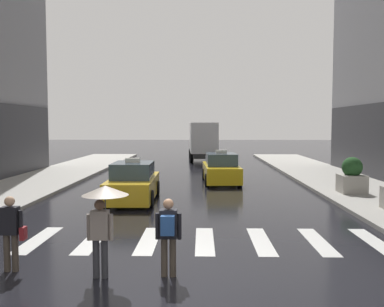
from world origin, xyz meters
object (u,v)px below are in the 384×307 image
(pedestrian_with_umbrella, at_px, (103,206))
(pedestrian_with_handbag, at_px, (11,229))
(taxi_second, at_px, (221,169))
(taxi_lead, at_px, (133,184))
(planter_mid_block, at_px, (352,177))
(box_truck, at_px, (203,140))
(pedestrian_with_backpack, at_px, (168,231))

(pedestrian_with_umbrella, bearing_deg, pedestrian_with_handbag, 170.46)
(taxi_second, height_order, pedestrian_with_handbag, taxi_second)
(taxi_lead, relative_size, planter_mid_block, 2.85)
(box_truck, xyz_separation_m, pedestrian_with_handbag, (-4.23, -28.05, -0.92))
(pedestrian_with_backpack, xyz_separation_m, pedestrian_with_handbag, (-3.44, 0.27, -0.04))
(pedestrian_with_handbag, bearing_deg, pedestrian_with_backpack, -4.49)
(pedestrian_with_handbag, bearing_deg, taxi_lead, 81.57)
(pedestrian_with_handbag, bearing_deg, box_truck, 81.42)
(taxi_lead, distance_m, pedestrian_with_umbrella, 9.00)
(box_truck, bearing_deg, taxi_lead, -98.65)
(taxi_second, relative_size, pedestrian_with_handbag, 2.79)
(taxi_lead, xyz_separation_m, planter_mid_block, (9.58, 1.41, 0.15))
(taxi_lead, bearing_deg, pedestrian_with_umbrella, -84.69)
(taxi_lead, xyz_separation_m, pedestrian_with_umbrella, (0.83, -8.93, 0.79))
(box_truck, relative_size, pedestrian_with_umbrella, 3.93)
(box_truck, height_order, planter_mid_block, box_truck)
(taxi_second, xyz_separation_m, pedestrian_with_umbrella, (-3.10, -14.60, 0.79))
(taxi_lead, distance_m, planter_mid_block, 9.68)
(planter_mid_block, bearing_deg, pedestrian_with_handbag, -137.39)
(taxi_lead, distance_m, box_truck, 19.73)
(taxi_second, relative_size, box_truck, 0.60)
(box_truck, distance_m, pedestrian_with_backpack, 28.34)
(box_truck, distance_m, pedestrian_with_umbrella, 28.48)
(taxi_lead, bearing_deg, planter_mid_block, 8.35)
(taxi_second, distance_m, pedestrian_with_handbag, 15.17)
(taxi_lead, distance_m, taxi_second, 6.90)
(pedestrian_with_backpack, xyz_separation_m, planter_mid_block, (7.42, 10.25, -0.10))
(pedestrian_with_umbrella, xyz_separation_m, pedestrian_with_handbag, (-2.10, 0.35, -0.58))
(box_truck, height_order, pedestrian_with_handbag, box_truck)
(pedestrian_with_backpack, distance_m, pedestrian_with_handbag, 3.45)
(taxi_second, xyz_separation_m, planter_mid_block, (5.65, -4.26, 0.15))
(pedestrian_with_umbrella, bearing_deg, taxi_second, 78.00)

